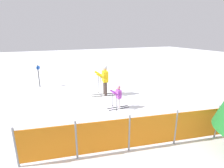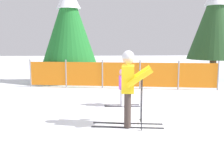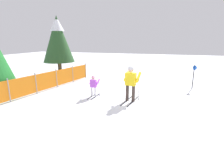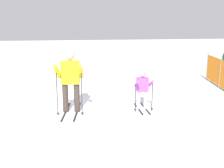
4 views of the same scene
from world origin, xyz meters
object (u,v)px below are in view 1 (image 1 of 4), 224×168
(safety_fence, at_px, (153,130))
(trail_marker, at_px, (39,74))
(skier_child, at_px, (118,95))
(skier_adult, at_px, (105,77))

(safety_fence, height_order, trail_marker, trail_marker)
(safety_fence, bearing_deg, trail_marker, -69.08)
(skier_child, height_order, trail_marker, trail_marker)
(trail_marker, bearing_deg, safety_fence, 110.92)
(skier_adult, relative_size, safety_fence, 0.23)
(skier_adult, relative_size, skier_child, 1.54)
(safety_fence, bearing_deg, skier_adult, -93.23)
(safety_fence, distance_m, trail_marker, 8.93)
(skier_child, height_order, safety_fence, safety_fence)
(skier_child, xyz_separation_m, safety_fence, (0.24, 3.13, -0.08))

